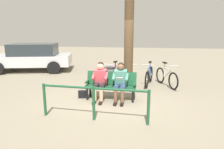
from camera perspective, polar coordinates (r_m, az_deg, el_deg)
The scene contains 13 objects.
ground_plane at distance 6.42m, azimuth -0.51°, elevation -7.48°, with size 40.00×40.00×0.00m, color gray.
bench at distance 6.52m, azimuth -0.28°, elevation -2.50°, with size 1.61×0.50×0.87m.
person_reading at distance 6.28m, azimuth 2.34°, elevation -1.60°, with size 0.49×0.77×1.20m.
person_companion at distance 6.39m, azimuth -3.36°, elevation -1.37°, with size 0.49×0.77×1.20m.
handbag at distance 6.77m, azimuth -8.11°, elevation -5.48°, with size 0.30×0.14×0.24m, color black.
tree_trunk at distance 7.26m, azimuth 4.68°, elevation 7.54°, with size 0.32×0.32×3.15m, color #4C3823.
litter_bin at distance 7.62m, azimuth -0.68°, elevation -1.04°, with size 0.41×0.41×0.82m.
bicycle_red at distance 8.29m, azimuth 14.95°, elevation -0.74°, with size 0.75×1.57×0.94m.
bicycle_orange at distance 8.33m, azimuth 10.29°, elevation -0.45°, with size 0.49×1.66×0.94m.
bicycle_purple at distance 8.38m, azimuth 5.21°, elevation -0.24°, with size 0.48×1.68×0.94m.
bicycle_black at distance 8.27m, azimuth 0.41°, elevation -0.35°, with size 0.63×1.62×0.94m.
railing_fence at distance 4.98m, azimuth -5.16°, elevation -6.41°, with size 2.69×0.22×0.85m.
parked_car at distance 11.82m, azimuth -21.46°, elevation 4.67°, with size 4.51×2.75×1.47m.
Camera 1 is at (-0.97, 5.96, 2.17)m, focal length 32.72 mm.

